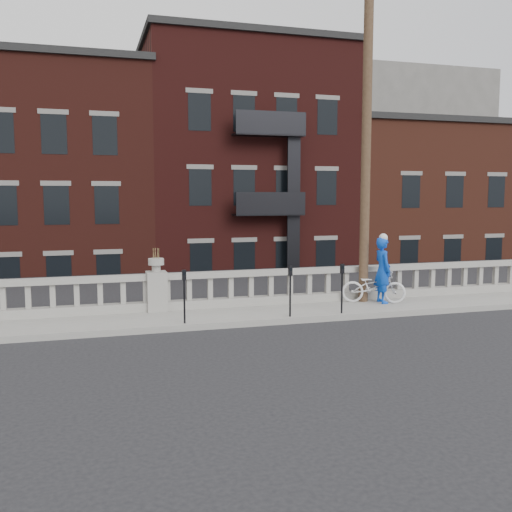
% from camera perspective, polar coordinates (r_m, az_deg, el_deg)
% --- Properties ---
extents(ground, '(120.00, 120.00, 0.00)m').
position_cam_1_polar(ground, '(12.50, -7.74, -9.59)').
color(ground, black).
rests_on(ground, ground).
extents(sidewalk, '(32.00, 2.20, 0.15)m').
position_cam_1_polar(sidewalk, '(15.37, -9.46, -6.35)').
color(sidewalk, gray).
rests_on(sidewalk, ground).
extents(balustrade, '(28.00, 0.34, 1.03)m').
position_cam_1_polar(balustrade, '(16.18, -9.90, -3.69)').
color(balustrade, gray).
rests_on(balustrade, sidewalk).
extents(planter_pedestal, '(0.55, 0.55, 1.76)m').
position_cam_1_polar(planter_pedestal, '(16.15, -9.92, -3.03)').
color(planter_pedestal, gray).
rests_on(planter_pedestal, sidewalk).
extents(lower_level, '(80.00, 44.00, 20.80)m').
position_cam_1_polar(lower_level, '(35.03, -12.64, 4.76)').
color(lower_level, '#605E59').
rests_on(lower_level, ground).
extents(utility_pole, '(1.60, 0.28, 10.00)m').
position_cam_1_polar(utility_pole, '(17.53, 10.99, 12.11)').
color(utility_pole, '#422D1E').
rests_on(utility_pole, sidewalk).
extents(parking_meter_b, '(0.10, 0.09, 1.36)m').
position_cam_1_polar(parking_meter_b, '(14.43, -7.19, -3.41)').
color(parking_meter_b, black).
rests_on(parking_meter_b, sidewalk).
extents(parking_meter_c, '(0.10, 0.09, 1.36)m').
position_cam_1_polar(parking_meter_c, '(15.13, 3.44, -2.93)').
color(parking_meter_c, black).
rests_on(parking_meter_c, sidewalk).
extents(parking_meter_d, '(0.10, 0.09, 1.36)m').
position_cam_1_polar(parking_meter_d, '(15.70, 8.60, -2.65)').
color(parking_meter_d, black).
rests_on(parking_meter_d, sidewalk).
extents(bicycle, '(1.99, 1.36, 0.99)m').
position_cam_1_polar(bicycle, '(17.46, 11.69, -2.99)').
color(bicycle, silver).
rests_on(bicycle, sidewalk).
extents(cyclist, '(0.50, 0.74, 1.97)m').
position_cam_1_polar(cyclist, '(17.46, 12.54, -1.38)').
color(cyclist, '#0C41BE').
rests_on(cyclist, sidewalk).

